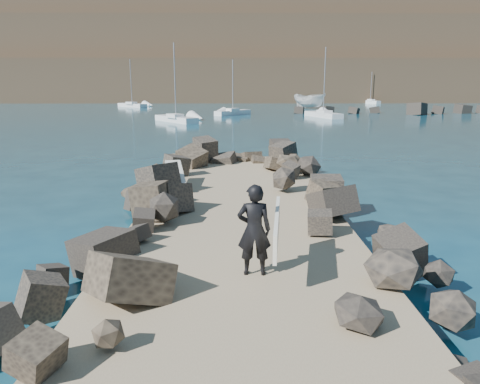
% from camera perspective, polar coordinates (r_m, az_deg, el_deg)
% --- Properties ---
extents(ground, '(800.00, 800.00, 0.00)m').
position_cam_1_polar(ground, '(14.11, -0.04, -5.01)').
color(ground, '#0F384C').
rests_on(ground, ground).
extents(jetty, '(6.00, 26.00, 0.60)m').
position_cam_1_polar(jetty, '(12.12, 0.04, -6.62)').
color(jetty, '#8C7759').
rests_on(jetty, ground).
extents(riprap_left, '(2.60, 22.00, 1.00)m').
position_cam_1_polar(riprap_left, '(12.83, -13.09, -4.89)').
color(riprap_left, black).
rests_on(riprap_left, ground).
extents(riprap_right, '(2.60, 22.00, 1.00)m').
position_cam_1_polar(riprap_right, '(12.88, 13.07, -4.82)').
color(riprap_right, black).
rests_on(riprap_right, ground).
extents(breakwater_secondary, '(52.00, 4.00, 1.20)m').
position_cam_1_polar(breakwater_secondary, '(76.98, 26.97, 8.94)').
color(breakwater_secondary, black).
rests_on(breakwater_secondary, ground).
extents(headland, '(360.00, 140.00, 32.00)m').
position_cam_1_polar(headland, '(174.08, 2.94, 16.98)').
color(headland, '#2D4919').
rests_on(headland, ground).
extents(surfboard_resting, '(1.07, 2.45, 0.08)m').
position_cam_1_polar(surfboard_resting, '(17.51, -7.90, 1.97)').
color(surfboard_resting, silver).
rests_on(surfboard_resting, riprap_left).
extents(boat_imported, '(6.41, 6.91, 2.65)m').
position_cam_1_polar(boat_imported, '(84.41, 8.49, 10.95)').
color(boat_imported, silver).
rests_on(boat_imported, ground).
extents(surfer_with_board, '(0.96, 2.32, 1.87)m').
position_cam_1_polar(surfer_with_board, '(9.37, 2.13, -4.60)').
color(surfer_with_board, black).
rests_on(surfer_with_board, jetty).
extents(sailboat_b, '(5.13, 5.64, 7.64)m').
position_cam_1_polar(sailboat_b, '(66.18, -0.88, 9.66)').
color(sailboat_b, white).
rests_on(sailboat_b, ground).
extents(sailboat_c, '(3.93, 7.60, 8.96)m').
position_cam_1_polar(sailboat_c, '(62.65, 10.12, 9.27)').
color(sailboat_c, white).
rests_on(sailboat_c, ground).
extents(sailboat_f, '(3.30, 5.57, 6.84)m').
position_cam_1_polar(sailboat_f, '(106.99, 15.60, 10.53)').
color(sailboat_f, white).
rests_on(sailboat_f, ground).
extents(sailboat_a, '(5.67, 6.94, 8.89)m').
position_cam_1_polar(sailboat_a, '(54.77, -7.82, 8.81)').
color(sailboat_a, white).
rests_on(sailboat_a, ground).
extents(sailboat_e, '(6.33, 6.22, 8.75)m').
position_cam_1_polar(sailboat_e, '(90.54, -13.02, 10.28)').
color(sailboat_e, white).
rests_on(sailboat_e, ground).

